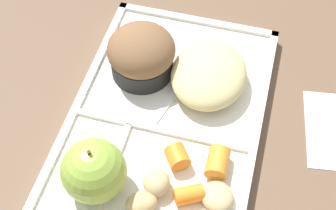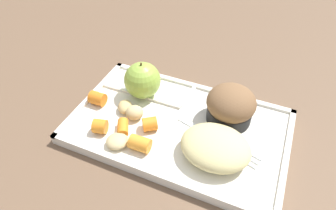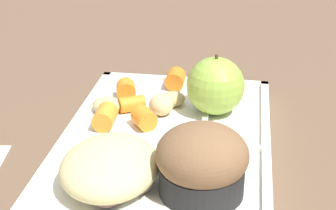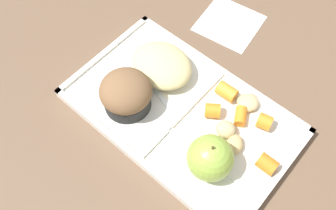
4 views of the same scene
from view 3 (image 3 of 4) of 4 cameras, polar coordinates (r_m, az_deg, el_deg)
The scene contains 16 objects.
ground at distance 0.60m, azimuth -0.50°, elevation -5.78°, with size 6.00×6.00×0.00m, color brown.
lunch_tray at distance 0.60m, azimuth -0.48°, elevation -5.08°, with size 0.38×0.23×0.02m.
green_apple at distance 0.66m, azimuth 5.03°, elevation 2.02°, with size 0.07×0.07×0.08m.
bran_muffin at distance 0.50m, azimuth 3.61°, elevation -6.06°, with size 0.09×0.09×0.07m.
carrot_slice_back at distance 0.73m, azimuth 0.79°, elevation 2.75°, with size 0.03×0.03×0.03m, color orange.
carrot_slice_small at distance 0.67m, azimuth -3.83°, elevation 0.11°, with size 0.02×0.02×0.03m, color orange.
carrot_slice_tilted at distance 0.63m, azimuth -6.65°, elevation -1.26°, with size 0.02×0.02×0.03m, color orange.
carrot_slice_near_corner at distance 0.63m, azimuth -2.53°, elevation -1.40°, with size 0.02×0.02×0.02m, color orange.
carrot_slice_diagonal at distance 0.70m, azimuth -4.46°, elevation 1.65°, with size 0.02×0.02×0.02m, color orange.
potato_chunk_large at distance 0.68m, azimuth 0.42°, elevation 0.62°, with size 0.03×0.03×0.02m, color tan.
potato_chunk_corner at distance 0.66m, azimuth -0.73°, elevation 0.03°, with size 0.03×0.03×0.03m, color tan.
potato_chunk_small at distance 0.67m, azimuth -6.46°, elevation -0.01°, with size 0.04×0.04×0.02m, color tan.
egg_noodle_pile at distance 0.52m, azimuth -6.15°, elevation -6.42°, with size 0.11×0.10×0.04m, color #D6C684.
meatball_front at distance 0.51m, azimuth -3.13°, elevation -7.62°, with size 0.03×0.03×0.03m, color brown.
meatball_side at distance 0.50m, azimuth -6.56°, elevation -8.89°, with size 0.03×0.03×0.03m, color brown.
plastic_fork at distance 0.52m, azimuth -3.41°, elevation -8.85°, with size 0.16×0.06×0.00m.
Camera 3 is at (0.51, 0.08, 0.31)m, focal length 57.74 mm.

